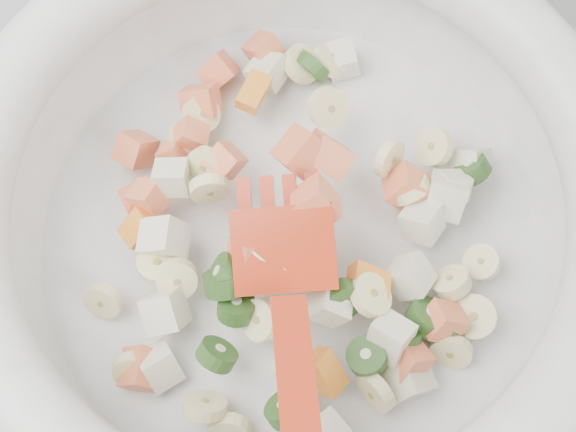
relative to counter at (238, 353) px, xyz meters
The scene contains 2 objects.
counter is the anchor object (origin of this frame).
mixing_bowl 0.51m from the counter, 16.05° to the left, with size 0.40×0.40×0.14m.
Camera 1 is at (0.17, 1.33, 1.39)m, focal length 50.00 mm.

